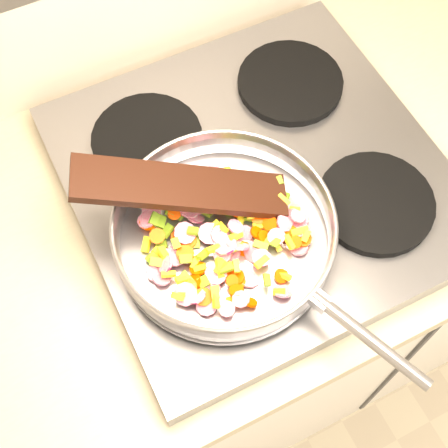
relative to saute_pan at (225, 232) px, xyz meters
name	(u,v)px	position (x,y,z in m)	size (l,w,h in m)	color
cooktop	(257,179)	(0.11, 0.10, -0.07)	(0.60, 0.60, 0.04)	#939399
grate_fl	(220,275)	(-0.03, -0.04, -0.04)	(0.19, 0.19, 0.02)	black
grate_fr	(376,203)	(0.25, -0.04, -0.04)	(0.19, 0.19, 0.02)	black
grate_bl	(147,139)	(-0.03, 0.24, -0.04)	(0.19, 0.19, 0.02)	black
grate_br	(290,82)	(0.25, 0.24, -0.04)	(0.19, 0.19, 0.02)	black
saute_pan	(225,232)	(0.00, 0.00, 0.00)	(0.38, 0.52, 0.06)	#9E9EA5
vegetable_heap	(221,239)	(-0.01, 0.00, -0.01)	(0.27, 0.27, 0.05)	#D5144D
wooden_spatula	(182,187)	(-0.03, 0.08, 0.04)	(0.33, 0.07, 0.02)	black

